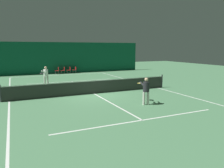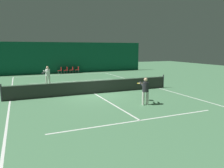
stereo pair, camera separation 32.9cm
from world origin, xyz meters
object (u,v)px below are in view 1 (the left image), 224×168
player_far (46,74)px  courtside_chair_3 (75,69)px  courtside_chair_2 (69,70)px  courtside_chair_1 (63,70)px  courtside_chair_0 (57,70)px  player_near (146,89)px  tennis_net (94,87)px

player_far → courtside_chair_3: 9.32m
courtside_chair_2 → courtside_chair_1: bearing=-90.0°
player_far → courtside_chair_0: 8.41m
player_near → player_far: 10.20m
courtside_chair_3 → player_far: bearing=-30.5°
player_near → courtside_chair_1: size_ratio=1.87×
player_near → courtside_chair_1: (-0.99, 17.29, -0.43)m
player_far → tennis_net: bearing=54.7°
player_near → courtside_chair_2: bearing=11.1°
player_near → player_far: size_ratio=0.95×
courtside_chair_0 → player_near: bearing=5.7°
player_far → player_near: bearing=52.8°
courtside_chair_3 → player_near: bearing=-1.6°
courtside_chair_0 → courtside_chair_3: (2.21, 0.00, 0.00)m
tennis_net → player_near: 4.46m
courtside_chair_0 → courtside_chair_3: size_ratio=1.00×
tennis_net → courtside_chair_3: 13.35m
tennis_net → courtside_chair_2: tennis_net is taller
tennis_net → player_near: bearing=-68.0°
player_near → tennis_net: bearing=32.3°
player_far → courtside_chair_1: 8.66m
player_near → courtside_chair_1: bearing=13.6°
player_far → courtside_chair_2: bearing=-178.3°
courtside_chair_1 → courtside_chair_2: size_ratio=1.00×
courtside_chair_0 → courtside_chair_2: size_ratio=1.00×
courtside_chair_0 → courtside_chair_2: bearing=90.0°
courtside_chair_0 → courtside_chair_3: same height
player_near → courtside_chair_0: bearing=16.0°
player_near → courtside_chair_2: size_ratio=1.87×
courtside_chair_1 → player_far: bearing=-22.1°
player_near → player_far: bearing=34.9°
tennis_net → player_near: player_near is taller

